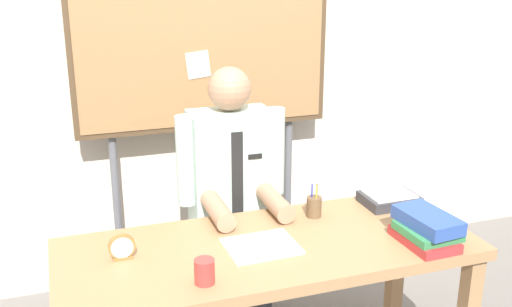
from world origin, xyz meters
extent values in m
cube|color=beige|center=(0.00, 1.25, 1.35)|extent=(6.40, 0.08, 2.70)
cube|color=#9E754C|center=(0.00, 0.00, 0.72)|extent=(1.77, 0.71, 0.05)
cube|color=#9E754C|center=(0.82, 0.29, 0.35)|extent=(0.07, 0.07, 0.69)
cube|color=#2D2D33|center=(0.00, 0.56, 0.22)|extent=(0.34, 0.30, 0.44)
cube|color=#B2CCBC|center=(0.00, 0.56, 0.81)|extent=(0.40, 0.22, 0.74)
sphere|color=#A87A5B|center=(0.00, 0.56, 1.29)|extent=(0.21, 0.21, 0.21)
cylinder|color=#B2CCBC|center=(-0.23, 0.54, 0.96)|extent=(0.09, 0.09, 0.44)
cylinder|color=#B2CCBC|center=(0.23, 0.54, 0.96)|extent=(0.09, 0.09, 0.44)
cylinder|color=#A87A5B|center=(-0.14, 0.30, 0.79)|extent=(0.09, 0.30, 0.09)
cylinder|color=#A87A5B|center=(0.14, 0.30, 0.79)|extent=(0.09, 0.30, 0.09)
cube|color=black|center=(0.00, 0.44, 0.87)|extent=(0.06, 0.01, 0.48)
cube|color=black|center=(0.09, 0.44, 0.98)|extent=(0.07, 0.01, 0.02)
cube|color=#4C3823|center=(0.00, 1.05, 1.55)|extent=(1.43, 0.05, 1.17)
cube|color=olive|center=(0.00, 1.04, 1.55)|extent=(1.37, 0.04, 1.11)
cylinder|color=#59595E|center=(-0.52, 1.08, 0.50)|extent=(0.04, 0.04, 1.00)
cylinder|color=#59595E|center=(0.52, 1.08, 0.50)|extent=(0.04, 0.04, 1.00)
cube|color=white|center=(-0.04, 1.02, 1.33)|extent=(0.14, 0.00, 0.15)
cube|color=#B22D2D|center=(0.62, -0.21, 0.76)|extent=(0.19, 0.29, 0.04)
cube|color=#337F47|center=(0.63, -0.21, 0.80)|extent=(0.21, 0.24, 0.03)
cube|color=#2D4C99|center=(0.63, -0.20, 0.85)|extent=(0.19, 0.30, 0.06)
cube|color=silver|center=(-0.04, -0.02, 0.75)|extent=(0.30, 0.25, 0.01)
cylinder|color=olive|center=(-0.60, 0.07, 0.79)|extent=(0.11, 0.02, 0.11)
cylinder|color=white|center=(-0.60, 0.06, 0.79)|extent=(0.09, 0.00, 0.09)
cube|color=olive|center=(-0.60, 0.07, 0.75)|extent=(0.08, 0.04, 0.01)
cylinder|color=#B23833|center=(-0.33, -0.22, 0.79)|extent=(0.08, 0.08, 0.10)
cylinder|color=brown|center=(0.30, 0.20, 0.79)|extent=(0.07, 0.07, 0.09)
cylinder|color=#263399|center=(0.29, 0.21, 0.83)|extent=(0.01, 0.01, 0.15)
cylinder|color=maroon|center=(0.31, 0.20, 0.83)|extent=(0.01, 0.01, 0.15)
cylinder|color=gold|center=(0.30, 0.19, 0.83)|extent=(0.01, 0.01, 0.15)
cube|color=#333338|center=(0.70, 0.21, 0.77)|extent=(0.26, 0.20, 0.05)
cube|color=white|center=(0.70, 0.21, 0.79)|extent=(0.22, 0.17, 0.01)
camera|label=1|loc=(-0.79, -2.16, 1.90)|focal=42.40mm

